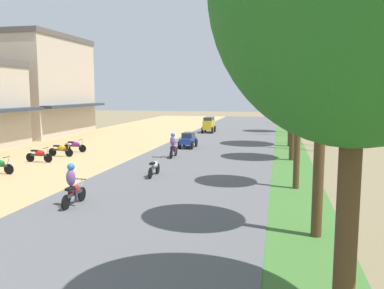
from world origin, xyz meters
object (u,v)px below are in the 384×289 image
(streetlamp_near, at_px, (290,95))
(car_sedan_blue, at_px, (188,139))
(motorbike_ahead_third, at_px, (173,146))
(median_tree_third, at_px, (301,42))
(median_tree_fourth, at_px, (294,75))
(parked_motorbike_fifth, at_px, (61,149))
(streetlamp_mid, at_px, (287,91))
(utility_pole_near, at_px, (321,90))
(car_van_yellow, at_px, (209,124))
(motorbike_foreground_rider, at_px, (73,186))
(parked_motorbike_sixth, at_px, (75,145))
(median_tree_sixth, at_px, (291,74))
(parked_motorbike_fourth, at_px, (39,154))
(median_tree_fifth, at_px, (293,58))
(motorbike_ahead_second, at_px, (154,167))
(utility_pole_far, at_px, (339,94))

(streetlamp_near, relative_size, car_sedan_blue, 3.10)
(car_sedan_blue, distance_m, motorbike_ahead_third, 4.81)
(median_tree_third, xyz_separation_m, median_tree_fourth, (0.04, 7.89, -1.07))
(parked_motorbike_fifth, distance_m, streetlamp_mid, 36.61)
(parked_motorbike_fifth, relative_size, utility_pole_near, 0.21)
(car_van_yellow, relative_size, motorbike_foreground_rider, 1.34)
(car_sedan_blue, bearing_deg, car_van_yellow, 92.14)
(parked_motorbike_sixth, bearing_deg, motorbike_foreground_rider, -61.93)
(parked_motorbike_fifth, height_order, motorbike_foreground_rider, motorbike_foreground_rider)
(car_van_yellow, bearing_deg, median_tree_sixth, 14.62)
(parked_motorbike_sixth, height_order, motorbike_foreground_rider, motorbike_foreground_rider)
(parked_motorbike_sixth, height_order, median_tree_third, median_tree_third)
(parked_motorbike_fourth, bearing_deg, motorbike_foreground_rider, -50.79)
(median_tree_third, xyz_separation_m, median_tree_sixth, (0.32, 26.44, -0.15))
(parked_motorbike_fifth, relative_size, median_tree_fifth, 0.20)
(streetlamp_near, relative_size, car_van_yellow, 2.91)
(parked_motorbike_sixth, xyz_separation_m, median_tree_fifth, (15.45, 6.61, 6.52))
(car_van_yellow, bearing_deg, streetlamp_near, -9.40)
(median_tree_fourth, bearing_deg, parked_motorbike_sixth, 179.06)
(car_van_yellow, bearing_deg, parked_motorbike_sixth, -113.93)
(parked_motorbike_sixth, distance_m, median_tree_third, 18.36)
(streetlamp_mid, bearing_deg, parked_motorbike_fifth, -115.04)
(median_tree_fourth, bearing_deg, parked_motorbike_fourth, -164.80)
(median_tree_fifth, distance_m, motorbike_ahead_second, 16.72)
(median_tree_fourth, xyz_separation_m, car_sedan_blue, (-7.77, 4.15, -4.74))
(streetlamp_mid, bearing_deg, median_tree_sixth, -89.32)
(parked_motorbike_fifth, xyz_separation_m, utility_pole_near, (17.37, 6.69, 4.02))
(car_van_yellow, bearing_deg, utility_pole_far, -34.96)
(median_tree_fifth, xyz_separation_m, car_sedan_blue, (-7.86, -2.71, -6.34))
(utility_pole_far, height_order, motorbike_foreground_rider, utility_pole_far)
(median_tree_fifth, relative_size, median_tree_sixth, 1.09)
(car_sedan_blue, relative_size, motorbike_ahead_second, 1.26)
(car_van_yellow, bearing_deg, utility_pole_near, -48.01)
(utility_pole_far, bearing_deg, streetlamp_near, 117.71)
(median_tree_third, bearing_deg, utility_pole_near, 80.48)
(parked_motorbike_fourth, bearing_deg, utility_pole_near, 27.36)
(parked_motorbike_sixth, xyz_separation_m, car_sedan_blue, (7.59, 3.90, 0.19))
(median_tree_fifth, height_order, utility_pole_near, median_tree_fifth)
(car_sedan_blue, relative_size, car_van_yellow, 0.94)
(parked_motorbike_fifth, bearing_deg, median_tree_third, -21.70)
(parked_motorbike_fourth, height_order, median_tree_fifth, median_tree_fifth)
(parked_motorbike_fifth, height_order, median_tree_third, median_tree_third)
(streetlamp_near, xyz_separation_m, motorbike_foreground_rider, (-8.60, -27.62, -3.29))
(parked_motorbike_fifth, relative_size, motorbike_ahead_second, 1.00)
(median_tree_fifth, bearing_deg, median_tree_sixth, 89.10)
(utility_pole_far, distance_m, car_van_yellow, 15.06)
(parked_motorbike_sixth, bearing_deg, motorbike_ahead_second, -40.29)
(motorbike_ahead_second, bearing_deg, streetlamp_mid, 79.18)
(parked_motorbike_sixth, height_order, motorbike_ahead_second, motorbike_ahead_second)
(median_tree_fifth, xyz_separation_m, streetlamp_mid, (0.03, 24.27, -2.48))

